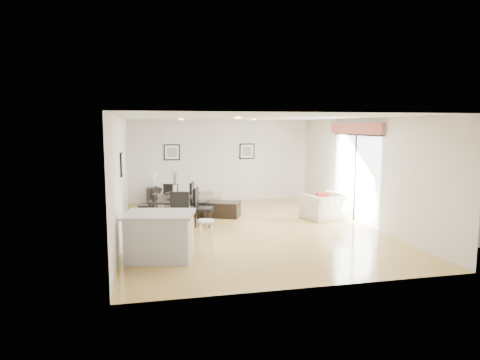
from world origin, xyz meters
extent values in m
plane|color=tan|center=(0.00, 0.00, 0.00)|extent=(8.00, 8.00, 0.00)
cube|color=silver|center=(0.00, 4.00, 1.35)|extent=(6.00, 0.04, 2.70)
cube|color=silver|center=(0.00, -4.00, 1.35)|extent=(6.00, 0.04, 2.70)
cube|color=silver|center=(-3.00, 0.00, 1.35)|extent=(0.04, 8.00, 2.70)
cube|color=silver|center=(3.00, 0.00, 1.35)|extent=(0.04, 8.00, 2.70)
cube|color=white|center=(0.00, 0.00, 2.70)|extent=(6.00, 8.00, 0.02)
imported|color=gray|center=(-1.23, 2.90, 0.29)|extent=(2.08, 1.01, 0.59)
imported|color=beige|center=(2.23, 0.58, 0.34)|extent=(1.27, 1.18, 0.68)
imported|color=#325122|center=(5.49, -0.12, 0.30)|extent=(0.56, 0.49, 0.59)
imported|color=#325122|center=(5.90, 1.10, 0.36)|extent=(0.50, 0.50, 0.72)
cube|color=black|center=(-1.74, 0.86, 0.68)|extent=(1.44, 1.89, 0.06)
cylinder|color=black|center=(-2.39, 0.27, 0.32)|extent=(0.07, 0.07, 0.65)
cylinder|color=black|center=(-1.77, 1.72, 0.32)|extent=(0.07, 0.07, 0.65)
cylinder|color=black|center=(-1.71, -0.01, 0.32)|extent=(0.07, 0.07, 0.65)
cylinder|color=black|center=(-1.10, 1.44, 0.32)|extent=(0.07, 0.07, 0.65)
cube|color=black|center=(-2.42, 0.43, 0.39)|extent=(0.48, 0.48, 0.07)
cube|color=black|center=(-2.25, 0.39, 0.64)|extent=(0.14, 0.39, 0.47)
cylinder|color=black|center=(-2.53, 0.62, 0.18)|extent=(0.03, 0.03, 0.36)
cylinder|color=black|center=(-2.23, 0.55, 0.18)|extent=(0.03, 0.03, 0.36)
cylinder|color=black|center=(-2.60, 0.32, 0.18)|extent=(0.03, 0.03, 0.36)
cylinder|color=black|center=(-2.30, 0.25, 0.18)|extent=(0.03, 0.03, 0.36)
cube|color=black|center=(-2.42, 1.28, 0.41)|extent=(0.51, 0.51, 0.07)
cube|color=black|center=(-2.25, 1.23, 0.67)|extent=(0.17, 0.41, 0.49)
cylinder|color=black|center=(-2.53, 1.48, 0.19)|extent=(0.03, 0.03, 0.38)
cylinder|color=black|center=(-2.22, 1.39, 0.19)|extent=(0.03, 0.03, 0.38)
cylinder|color=black|center=(-2.62, 1.17, 0.19)|extent=(0.03, 0.03, 0.38)
cylinder|color=black|center=(-2.31, 1.08, 0.19)|extent=(0.03, 0.03, 0.38)
cube|color=black|center=(-1.07, 0.43, 0.44)|extent=(0.55, 0.55, 0.08)
cube|color=black|center=(-1.25, 0.49, 0.71)|extent=(0.19, 0.43, 0.52)
cylinder|color=black|center=(-0.96, 0.22, 0.20)|extent=(0.03, 0.03, 0.40)
cylinder|color=black|center=(-1.28, 0.33, 0.20)|extent=(0.03, 0.03, 0.40)
cylinder|color=black|center=(-0.85, 0.54, 0.20)|extent=(0.03, 0.03, 0.40)
cylinder|color=black|center=(-1.17, 0.65, 0.20)|extent=(0.03, 0.03, 0.40)
cube|color=black|center=(-1.07, 1.28, 0.45)|extent=(0.55, 0.55, 0.08)
cube|color=black|center=(-1.25, 1.33, 0.73)|extent=(0.18, 0.45, 0.53)
cylinder|color=black|center=(-0.94, 1.06, 0.20)|extent=(0.04, 0.04, 0.41)
cylinder|color=black|center=(-1.28, 1.16, 0.20)|extent=(0.04, 0.04, 0.41)
cylinder|color=black|center=(-0.85, 1.40, 0.20)|extent=(0.04, 0.04, 0.41)
cylinder|color=black|center=(-1.19, 1.49, 0.20)|extent=(0.04, 0.04, 0.41)
cube|color=black|center=(-1.74, -0.27, 0.44)|extent=(0.52, 0.52, 0.08)
cube|color=black|center=(-1.70, -0.09, 0.71)|extent=(0.44, 0.15, 0.52)
cylinder|color=black|center=(-1.95, -0.40, 0.20)|extent=(0.03, 0.03, 0.40)
cylinder|color=black|center=(-1.87, -0.07, 0.20)|extent=(0.03, 0.03, 0.40)
cylinder|color=black|center=(-1.61, -0.48, 0.20)|extent=(0.03, 0.03, 0.40)
cylinder|color=black|center=(-1.54, -0.14, 0.20)|extent=(0.03, 0.03, 0.40)
cube|color=black|center=(-1.74, 1.98, 0.41)|extent=(0.51, 0.51, 0.07)
cube|color=black|center=(-1.79, 1.81, 0.67)|extent=(0.41, 0.16, 0.49)
cylinder|color=black|center=(-1.54, 2.09, 0.19)|extent=(0.03, 0.03, 0.37)
cylinder|color=black|center=(-1.63, 1.78, 0.19)|extent=(0.03, 0.03, 0.37)
cylinder|color=black|center=(-1.85, 2.18, 0.19)|extent=(0.03, 0.03, 0.37)
cylinder|color=black|center=(-1.94, 1.87, 0.19)|extent=(0.03, 0.03, 0.37)
cylinder|color=white|center=(-1.74, 0.86, 0.86)|extent=(0.11, 0.11, 0.31)
cylinder|color=black|center=(-1.48, 0.86, 0.71)|extent=(0.30, 0.30, 0.01)
cylinder|color=black|center=(-1.48, 0.86, 0.74)|extent=(0.16, 0.16, 0.04)
cylinder|color=black|center=(-1.87, 1.28, 0.71)|extent=(0.30, 0.30, 0.01)
cylinder|color=black|center=(-1.87, 1.28, 0.74)|extent=(0.16, 0.16, 0.04)
cylinder|color=black|center=(-1.87, 0.43, 0.71)|extent=(0.30, 0.30, 0.01)
cylinder|color=black|center=(-1.87, 0.43, 0.74)|extent=(0.16, 0.16, 0.04)
cube|color=black|center=(-0.45, 1.49, 0.21)|extent=(1.21, 0.99, 0.42)
cube|color=black|center=(-2.19, 3.69, 0.27)|extent=(0.49, 0.49, 0.55)
cylinder|color=white|center=(-2.19, 3.69, 0.64)|extent=(0.10, 0.10, 0.18)
cone|color=#EFE2CF|center=(-2.19, 3.69, 0.85)|extent=(0.22, 0.22, 0.24)
cube|color=maroon|center=(2.13, 0.48, 0.56)|extent=(0.35, 0.14, 0.34)
cube|color=#BABABC|center=(-2.23, -2.02, 0.41)|extent=(1.34, 1.12, 0.83)
cube|color=#ACACAF|center=(-2.23, -2.02, 0.86)|extent=(1.45, 1.24, 0.06)
cylinder|color=white|center=(-1.35, -2.02, 0.68)|extent=(0.32, 0.32, 0.05)
cylinder|color=silver|center=(-1.25, -1.91, 0.34)|extent=(0.02, 0.02, 0.68)
cylinder|color=silver|center=(-1.46, -1.91, 0.34)|extent=(0.02, 0.02, 0.68)
cylinder|color=silver|center=(-1.46, -2.13, 0.34)|extent=(0.02, 0.02, 0.68)
cylinder|color=silver|center=(-1.25, -2.13, 0.34)|extent=(0.02, 0.02, 0.68)
cube|color=black|center=(-1.60, 3.97, 1.65)|extent=(0.52, 0.03, 0.52)
cube|color=white|center=(-1.60, 3.97, 1.65)|extent=(0.44, 0.04, 0.44)
cube|color=#5D5D58|center=(-1.60, 3.97, 1.65)|extent=(0.30, 0.04, 0.30)
cube|color=black|center=(0.90, 3.97, 1.65)|extent=(0.52, 0.03, 0.52)
cube|color=white|center=(0.90, 3.97, 1.65)|extent=(0.44, 0.04, 0.44)
cube|color=#5D5D58|center=(0.90, 3.97, 1.65)|extent=(0.30, 0.04, 0.30)
cube|color=black|center=(-2.97, -0.20, 1.65)|extent=(0.03, 0.52, 0.52)
cube|color=white|center=(-2.97, -0.20, 1.65)|extent=(0.04, 0.44, 0.44)
cube|color=#5D5D58|center=(-2.97, -0.20, 1.65)|extent=(0.04, 0.30, 0.30)
cube|color=white|center=(2.98, 0.30, 1.12)|extent=(0.02, 2.40, 2.25)
cube|color=black|center=(2.96, 0.30, 1.12)|extent=(0.03, 0.05, 2.25)
cube|color=black|center=(2.96, 0.30, 2.27)|extent=(0.03, 2.50, 0.05)
cube|color=maroon|center=(2.92, 0.30, 2.43)|extent=(0.10, 2.70, 0.28)
plane|color=gray|center=(5.00, 0.30, 0.00)|extent=(6.00, 6.00, 0.00)
cube|color=#2D2D30|center=(6.20, 0.30, 0.90)|extent=(0.08, 5.50, 1.80)
cube|color=brown|center=(6.05, 2.70, 1.00)|extent=(0.35, 0.35, 2.00)
camera|label=1|loc=(-2.48, -9.99, 2.50)|focal=32.00mm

